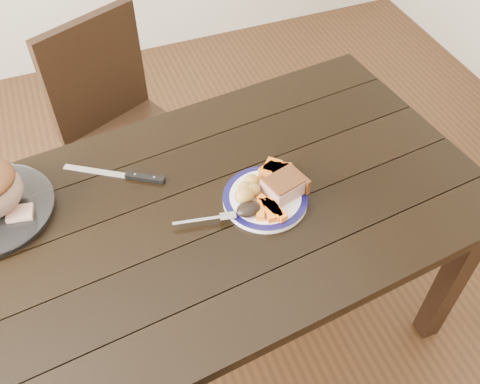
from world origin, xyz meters
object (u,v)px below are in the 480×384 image
object	(u,v)px
chair_far	(120,122)
dinner_plate	(265,199)
fork	(209,219)
carving_knife	(132,176)
pork_slice	(284,186)
dining_table	(213,226)

from	to	relation	value
chair_far	dinner_plate	distance (m)	0.85
fork	chair_far	bearing A→B (deg)	108.90
chair_far	carving_knife	bearing A→B (deg)	61.21
carving_knife	pork_slice	bearing A→B (deg)	1.93
pork_slice	dining_table	bearing A→B (deg)	169.03
dining_table	dinner_plate	size ratio (longest dim) A/B	6.86
dinner_plate	pork_slice	xyz separation A→B (m)	(0.05, -0.00, 0.04)
fork	carving_knife	world-z (taller)	fork
pork_slice	fork	xyz separation A→B (m)	(-0.23, -0.02, -0.02)
chair_far	carving_knife	distance (m)	0.59
dinner_plate	carving_knife	world-z (taller)	dinner_plate
pork_slice	fork	size ratio (longest dim) A/B	0.60
dinner_plate	carving_knife	bearing A→B (deg)	145.67
dining_table	chair_far	world-z (taller)	chair_far
dining_table	pork_slice	xyz separation A→B (m)	(0.21, -0.04, 0.14)
fork	dining_table	bearing A→B (deg)	76.42
dinner_plate	carving_knife	distance (m)	0.41
dining_table	fork	size ratio (longest dim) A/B	9.50
pork_slice	carving_knife	xyz separation A→B (m)	(-0.39, 0.23, -0.04)
pork_slice	fork	world-z (taller)	pork_slice
chair_far	dining_table	bearing A→B (deg)	76.81
chair_far	carving_knife	xyz separation A→B (m)	(-0.04, -0.54, 0.23)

